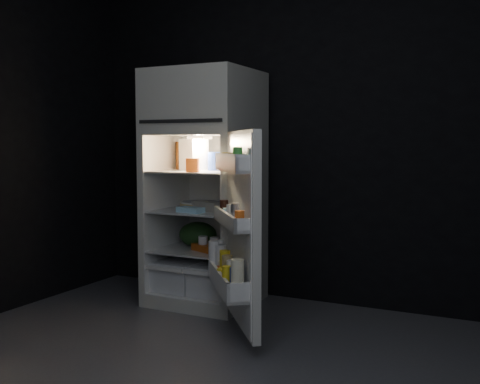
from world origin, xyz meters
The scene contains 16 objects.
wall_back centered at (0.00, 1.70, 1.35)m, with size 4.00×0.00×2.70m, color black.
refrigerator centered at (-0.81, 1.32, 0.96)m, with size 0.76×0.71×1.78m.
fridge_door centered at (-0.20, 0.65, 0.68)m, with size 0.60×0.68×1.22m.
milk_jug centered at (-0.90, 1.29, 1.15)m, with size 0.16×0.16×0.24m, color white.
mayo_jar centered at (-0.74, 1.32, 1.10)m, with size 0.10×0.10×0.14m, color #1D379F.
jam_jar centered at (-0.59, 1.29, 1.09)m, with size 0.10×0.10×0.13m, color #32160E.
amber_bottle centered at (-1.09, 1.40, 1.14)m, with size 0.08×0.08×0.22m, color #A9581B.
small_carton centered at (-0.77, 1.05, 1.08)m, with size 0.09×0.07×0.10m, color orange.
egg_carton centered at (-0.74, 1.21, 0.76)m, with size 0.26×0.10×0.07m, color gray.
pie centered at (-0.89, 1.36, 0.75)m, with size 0.32×0.32×0.04m, color tan.
flat_package centered at (-0.81, 1.07, 0.75)m, with size 0.20×0.10×0.04m, color #9BD5EF.
wrapped_pkg centered at (-0.57, 1.42, 0.75)m, with size 0.13×0.11×0.05m, color beige.
produce_bag centered at (-0.88, 1.31, 0.52)m, with size 0.30×0.26×0.20m, color #193815.
yogurt_tray centered at (-0.71, 1.19, 0.45)m, with size 0.28×0.15×0.05m, color #B1490F.
small_can_red centered at (-0.60, 1.45, 0.47)m, with size 0.07×0.07×0.09m, color #B1490F.
small_can_silver centered at (-0.57, 1.44, 0.47)m, with size 0.06×0.06×0.09m, color silver.
Camera 1 is at (1.33, -2.43, 1.23)m, focal length 42.00 mm.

